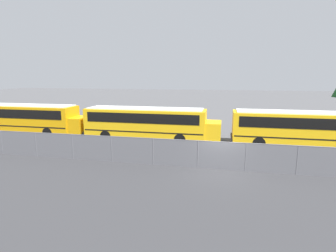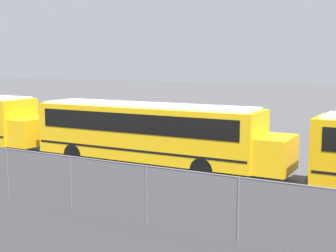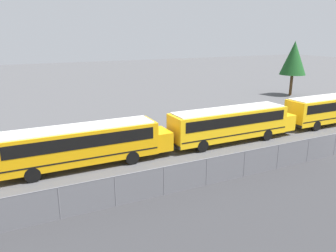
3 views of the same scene
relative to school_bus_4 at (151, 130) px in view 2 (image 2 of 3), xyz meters
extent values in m
cylinder|color=slate|center=(-2.23, -6.71, -0.93)|extent=(0.07, 0.07, 1.85)
cylinder|color=slate|center=(0.81, -6.71, -0.93)|extent=(0.07, 0.07, 1.85)
cylinder|color=slate|center=(3.84, -6.71, -0.93)|extent=(0.07, 0.07, 1.85)
cylinder|color=slate|center=(6.88, -6.71, -0.93)|extent=(0.07, 0.07, 1.85)
cube|color=yellow|center=(-7.57, -0.16, -0.59)|extent=(1.35, 2.33, 1.48)
cylinder|color=black|center=(-10.39, 0.99, -1.33)|extent=(1.04, 0.28, 1.04)
cube|color=yellow|center=(-0.28, 0.00, -0.10)|extent=(11.26, 2.53, 2.47)
cube|color=black|center=(-0.28, 0.00, 0.45)|extent=(10.36, 2.57, 0.89)
cube|color=black|center=(-0.28, 0.00, -0.79)|extent=(11.04, 2.56, 0.10)
cube|color=yellow|center=(6.03, 0.00, -0.59)|extent=(1.35, 2.33, 1.48)
cube|color=black|center=(-5.96, 0.00, -1.18)|extent=(0.12, 2.53, 0.24)
cube|color=silver|center=(-0.28, 0.00, 1.19)|extent=(10.70, 2.28, 0.10)
cylinder|color=black|center=(3.22, 1.15, -1.33)|extent=(1.04, 0.28, 1.04)
cylinder|color=black|center=(3.22, -1.15, -1.33)|extent=(1.04, 0.28, 1.04)
cylinder|color=black|center=(-3.77, 1.15, -1.33)|extent=(1.04, 0.28, 1.04)
cylinder|color=black|center=(-3.77, -1.15, -1.33)|extent=(1.04, 0.28, 1.04)
cube|color=black|center=(7.64, -0.31, -1.18)|extent=(0.12, 2.53, 0.24)
camera|label=1|loc=(-6.83, -23.34, 4.15)|focal=28.00mm
camera|label=2|loc=(11.29, -18.81, 3.17)|focal=50.00mm
camera|label=3|loc=(-31.29, -23.01, 7.65)|focal=35.00mm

